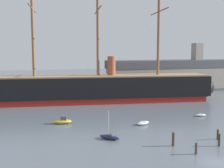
# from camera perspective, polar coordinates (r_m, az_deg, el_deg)

# --- Properties ---
(ground_plane) EXTENTS (400.00, 400.00, 0.00)m
(ground_plane) POSITION_cam_1_polar(r_m,az_deg,el_deg) (40.06, 20.47, -14.76)
(ground_plane) COLOR slate
(tall_ship) EXTENTS (76.69, 20.53, 37.02)m
(tall_ship) POSITION_cam_1_polar(r_m,az_deg,el_deg) (79.65, -2.84, -0.81)
(tall_ship) COLOR maroon
(tall_ship) RESTS_ON ground
(sailboat_foreground_left) EXTENTS (3.32, 3.35, 4.72)m
(sailboat_foreground_left) POSITION_cam_1_polar(r_m,az_deg,el_deg) (46.66, -0.51, -10.75)
(sailboat_foreground_left) COLOR #1E284C
(sailboat_foreground_left) RESTS_ON ground
(dinghy_near_centre) EXTENTS (3.20, 2.21, 0.70)m
(dinghy_near_centre) POSITION_cam_1_polar(r_m,az_deg,el_deg) (55.82, 6.35, -7.91)
(dinghy_near_centre) COLOR silver
(dinghy_near_centre) RESTS_ON ground
(motorboat_mid_left) EXTENTS (3.95, 2.27, 1.56)m
(motorboat_mid_left) POSITION_cam_1_polar(r_m,az_deg,el_deg) (57.07, -10.07, -7.45)
(motorboat_mid_left) COLOR gold
(motorboat_mid_left) RESTS_ON ground
(dinghy_mid_right) EXTENTS (2.47, 1.30, 0.56)m
(dinghy_mid_right) POSITION_cam_1_polar(r_m,az_deg,el_deg) (65.54, 17.71, -6.07)
(dinghy_mid_right) COLOR silver
(dinghy_mid_right) RESTS_ON ground
(dinghy_far_left) EXTENTS (2.72, 3.18, 0.70)m
(dinghy_far_left) POSITION_cam_1_polar(r_m,az_deg,el_deg) (83.66, -20.40, -3.41)
(dinghy_far_left) COLOR #1E284C
(dinghy_far_left) RESTS_ON ground
(dinghy_far_right) EXTENTS (2.74, 1.90, 0.60)m
(dinghy_far_right) POSITION_cam_1_polar(r_m,az_deg,el_deg) (98.30, 14.52, -1.79)
(dinghy_far_right) COLOR #B22D28
(dinghy_far_right) RESTS_ON ground
(mooring_piling_nearest) EXTENTS (0.33, 0.33, 1.70)m
(mooring_piling_nearest) POSITION_cam_1_polar(r_m,az_deg,el_deg) (49.47, 20.79, -9.62)
(mooring_piling_nearest) COLOR #423323
(mooring_piling_nearest) RESTS_ON ground
(mooring_piling_left_pair) EXTENTS (0.43, 0.43, 2.11)m
(mooring_piling_left_pair) POSITION_cam_1_polar(r_m,az_deg,el_deg) (44.31, 12.41, -10.96)
(mooring_piling_left_pair) COLOR #4C3D2D
(mooring_piling_left_pair) RESTS_ON ground
(mooring_piling_right_pair) EXTENTS (0.31, 0.31, 1.91)m
(mooring_piling_right_pair) POSITION_cam_1_polar(r_m,az_deg,el_deg) (46.26, 21.06, -10.63)
(mooring_piling_right_pair) COLOR #382B1E
(mooring_piling_right_pair) RESTS_ON ground
(mooring_piling_midwater) EXTENTS (0.37, 0.37, 1.65)m
(mooring_piling_midwater) POSITION_cam_1_polar(r_m,az_deg,el_deg) (41.82, 16.81, -12.50)
(mooring_piling_midwater) COLOR #4C3D2D
(mooring_piling_midwater) RESTS_ON ground
(dockside_warehouse_right) EXTENTS (59.51, 12.95, 17.52)m
(dockside_warehouse_right) POSITION_cam_1_polar(r_m,az_deg,el_deg) (107.85, 13.59, 1.81)
(dockside_warehouse_right) COLOR #565659
(dockside_warehouse_right) RESTS_ON ground
(seagull_in_flight) EXTENTS (1.05, 0.91, 0.14)m
(seagull_in_flight) POSITION_cam_1_polar(r_m,az_deg,el_deg) (54.80, 7.53, 11.65)
(seagull_in_flight) COLOR silver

